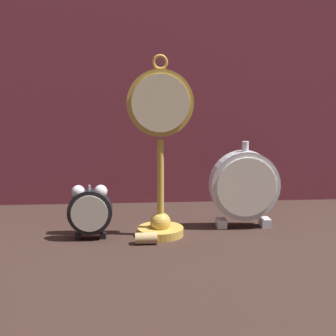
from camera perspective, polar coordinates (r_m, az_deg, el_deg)
name	(u,v)px	position (r m, az deg, el deg)	size (l,w,h in m)	color
ground_plane	(171,243)	(0.91, 0.36, -9.15)	(4.00, 4.00, 0.00)	black
fabric_backdrop_drape	(161,46)	(1.19, -0.87, 14.62)	(1.26, 0.01, 0.79)	brown
pocket_watch_on_stand	(160,153)	(0.92, -0.94, 1.88)	(0.13, 0.09, 0.36)	gold
alarm_clock_twin_bell	(90,209)	(0.93, -9.49, -5.00)	(0.09, 0.03, 0.11)	black
mantel_clock_silver	(244,186)	(1.00, 9.29, -2.20)	(0.15, 0.04, 0.18)	silver
wine_cork	(146,238)	(0.90, -2.68, -8.50)	(0.02, 0.02, 0.04)	tan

